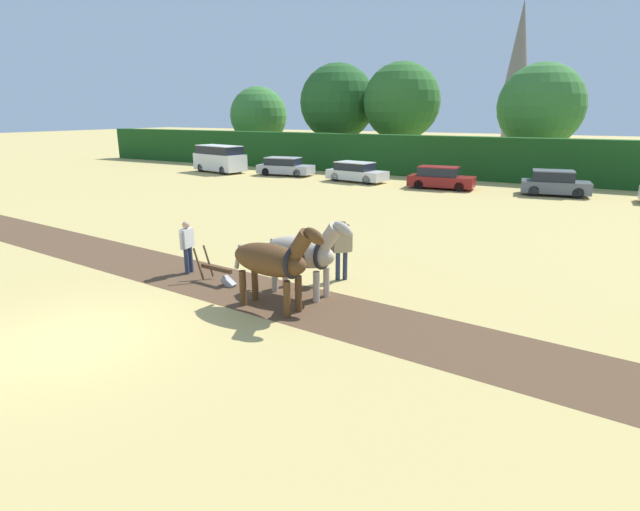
% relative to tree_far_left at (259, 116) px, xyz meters
% --- Properties ---
extents(ground_plane, '(240.00, 240.00, 0.00)m').
position_rel_tree_far_left_xyz_m(ground_plane, '(23.50, -39.50, -4.54)').
color(ground_plane, tan).
extents(plowed_furrow_strip, '(29.51, 5.06, 0.01)m').
position_rel_tree_far_left_xyz_m(plowed_furrow_strip, '(21.88, -34.69, -4.54)').
color(plowed_furrow_strip, brown).
rests_on(plowed_furrow_strip, ground).
extents(hedgerow, '(74.57, 1.40, 3.19)m').
position_rel_tree_far_left_xyz_m(hedgerow, '(23.50, -6.76, -2.95)').
color(hedgerow, '#194719').
rests_on(hedgerow, ground).
extents(tree_far_left, '(6.14, 6.14, 7.62)m').
position_rel_tree_far_left_xyz_m(tree_far_left, '(0.00, 0.00, 0.00)').
color(tree_far_left, '#423323').
rests_on(tree_far_left, ground).
extents(tree_left, '(7.41, 7.41, 9.56)m').
position_rel_tree_far_left_xyz_m(tree_left, '(9.72, -0.11, 1.31)').
color(tree_left, '#4C3823').
rests_on(tree_left, ground).
extents(tree_center_left, '(7.00, 7.00, 9.36)m').
position_rel_tree_far_left_xyz_m(tree_center_left, '(16.50, -0.51, 1.31)').
color(tree_center_left, '#4C3823').
rests_on(tree_center_left, ground).
extents(tree_center, '(6.81, 6.81, 8.80)m').
position_rel_tree_far_left_xyz_m(tree_center, '(28.30, -0.31, 0.85)').
color(tree_center, '#423323').
rests_on(tree_center, ground).
extents(church_spire, '(2.93, 2.93, 19.05)m').
position_rel_tree_far_left_xyz_m(church_spire, '(21.74, 28.64, 5.43)').
color(church_spire, gray).
rests_on(church_spire, ground).
extents(draft_horse_lead_left, '(2.97, 1.06, 2.41)m').
position_rel_tree_far_left_xyz_m(draft_horse_lead_left, '(26.34, -35.73, -3.21)').
color(draft_horse_lead_left, '#513319').
rests_on(draft_horse_lead_left, ground).
extents(draft_horse_lead_right, '(2.93, 1.07, 2.32)m').
position_rel_tree_far_left_xyz_m(draft_horse_lead_right, '(26.45, -34.42, -3.30)').
color(draft_horse_lead_right, '#B2A38E').
rests_on(draft_horse_lead_right, ground).
extents(plow, '(1.48, 0.49, 1.13)m').
position_rel_tree_far_left_xyz_m(plow, '(23.77, -34.85, -4.23)').
color(plow, '#4C331E').
rests_on(plow, ground).
extents(farmer_at_plow, '(0.27, 0.67, 1.69)m').
position_rel_tree_far_left_xyz_m(farmer_at_plow, '(22.25, -34.53, -3.56)').
color(farmer_at_plow, '#28334C').
rests_on(farmer_at_plow, ground).
extents(farmer_beside_team, '(0.52, 0.52, 1.81)m').
position_rel_tree_far_left_xyz_m(farmer_beside_team, '(26.79, -32.75, -3.46)').
color(farmer_beside_team, '#28334C').
rests_on(farmer_beside_team, ground).
extents(parked_van, '(5.11, 2.94, 2.25)m').
position_rel_tree_far_left_xyz_m(parked_van, '(4.95, -12.55, -3.39)').
color(parked_van, silver).
rests_on(parked_van, ground).
extents(parked_car_left, '(4.65, 2.44, 1.44)m').
position_rel_tree_far_left_xyz_m(parked_car_left, '(10.92, -11.62, -3.84)').
color(parked_car_left, '#A8A8B2').
rests_on(parked_car_left, ground).
extents(parked_car_center_left, '(4.65, 2.45, 1.44)m').
position_rel_tree_far_left_xyz_m(parked_car_center_left, '(17.61, -12.30, -3.84)').
color(parked_car_center_left, silver).
rests_on(parked_car_center_left, ground).
extents(parked_car_center, '(4.40, 2.05, 1.47)m').
position_rel_tree_far_left_xyz_m(parked_car_center, '(23.99, -12.66, -3.83)').
color(parked_car_center, maroon).
rests_on(parked_car_center, ground).
extents(parked_car_center_right, '(4.13, 2.37, 1.53)m').
position_rel_tree_far_left_xyz_m(parked_car_center_right, '(30.89, -12.00, -3.80)').
color(parked_car_center_right, '#565B66').
rests_on(parked_car_center_right, ground).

